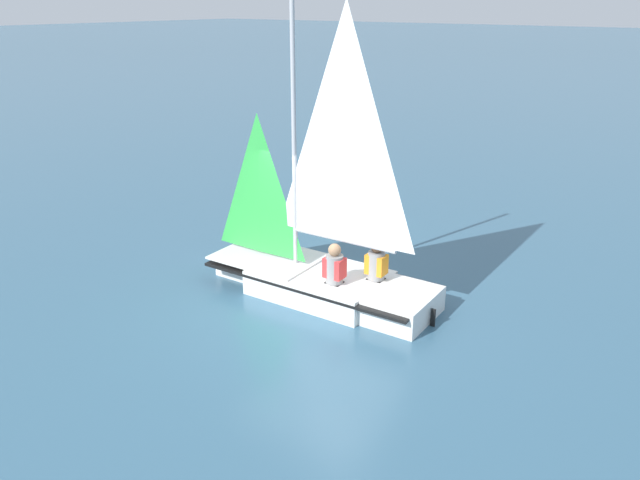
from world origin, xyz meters
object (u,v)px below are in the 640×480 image
(sailboat_main, at_px, (322,261))
(buoy_marker, at_px, (332,144))
(sailor_helm, at_px, (334,273))
(sailor_crew, at_px, (376,269))

(sailboat_main, height_order, buoy_marker, sailboat_main)
(buoy_marker, bearing_deg, sailboat_main, -145.27)
(sailor_helm, distance_m, sailor_crew, 0.74)
(sailboat_main, distance_m, sailor_crew, 1.00)
(sailor_crew, bearing_deg, sailor_helm, 44.92)
(sailboat_main, xyz_separation_m, sailor_crew, (0.31, -0.95, -0.02))
(sailor_crew, xyz_separation_m, buoy_marker, (9.32, 7.62, -0.44))
(sailboat_main, xyz_separation_m, buoy_marker, (9.63, 6.68, -0.46))
(sailor_helm, relative_size, buoy_marker, 0.91)
(sailor_helm, distance_m, buoy_marker, 12.19)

